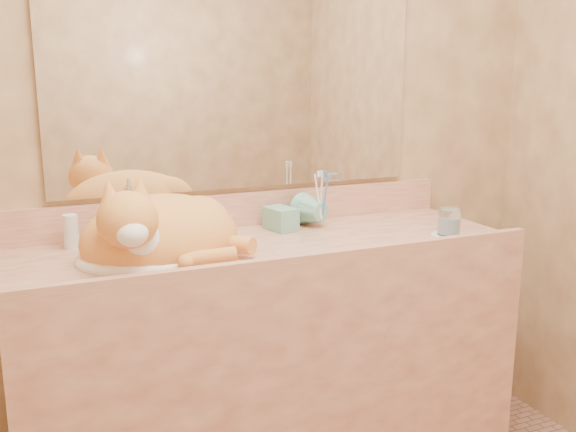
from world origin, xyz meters
name	(u,v)px	position (x,y,z in m)	size (l,w,h in m)	color
wall_back	(239,113)	(0.00, 1.00, 1.25)	(2.40, 0.02, 2.50)	olive
vanity_counter	(270,365)	(0.00, 0.72, 0.42)	(1.60, 0.55, 0.85)	#A05E47
mirror	(240,71)	(0.00, 0.99, 1.39)	(1.30, 0.02, 0.80)	white
sink_basin	(152,236)	(-0.38, 0.70, 0.92)	(0.43, 0.36, 0.14)	white
faucet	(141,218)	(-0.38, 0.87, 0.93)	(0.04, 0.12, 0.17)	white
cat	(158,230)	(-0.36, 0.69, 0.94)	(0.48, 0.39, 0.26)	orange
soap_dispenser	(291,208)	(0.12, 0.82, 0.94)	(0.08, 0.08, 0.18)	#69A892
toothbrush_cup	(322,214)	(0.24, 0.83, 0.90)	(0.12, 0.12, 0.11)	#69A892
toothbrushes	(322,194)	(0.24, 0.83, 0.97)	(0.03, 0.03, 0.21)	silver
saucer	(448,236)	(0.57, 0.56, 0.85)	(0.11, 0.11, 0.01)	white
water_glass	(449,222)	(0.57, 0.56, 0.90)	(0.07, 0.07, 0.09)	white
lotion_bottle	(71,232)	(-0.59, 0.91, 0.90)	(0.04, 0.04, 0.11)	silver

